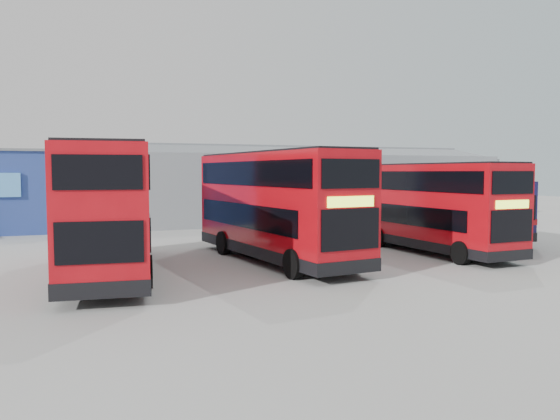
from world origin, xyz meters
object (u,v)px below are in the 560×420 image
at_px(double_decker_left, 110,212).
at_px(maintenance_shed, 298,186).
at_px(double_decker_right, 430,208).
at_px(single_decker_blue, 435,209).
at_px(double_decker_centre, 275,207).

bearing_deg(double_decker_left, maintenance_shed, -121.71).
bearing_deg(double_decker_right, single_decker_blue, 48.33).
distance_m(double_decker_centre, double_decker_right, 7.66).
xyz_separation_m(maintenance_shed, single_decker_blue, (2.43, -14.92, -0.97)).
height_order(maintenance_shed, double_decker_left, maintenance_shed).
height_order(double_decker_left, double_decker_centre, double_decker_left).
relative_size(maintenance_shed, double_decker_right, 3.07).
height_order(double_decker_centre, double_decker_right, double_decker_centre).
relative_size(double_decker_centre, double_decker_right, 1.12).
relative_size(double_decker_left, double_decker_right, 1.13).
bearing_deg(single_decker_blue, double_decker_centre, 21.69).
distance_m(double_decker_left, double_decker_centre, 6.72).
height_order(double_decker_left, double_decker_right, double_decker_left).
xyz_separation_m(double_decker_centre, single_decker_blue, (11.66, 4.90, -0.65)).
height_order(double_decker_centre, single_decker_blue, double_decker_centre).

